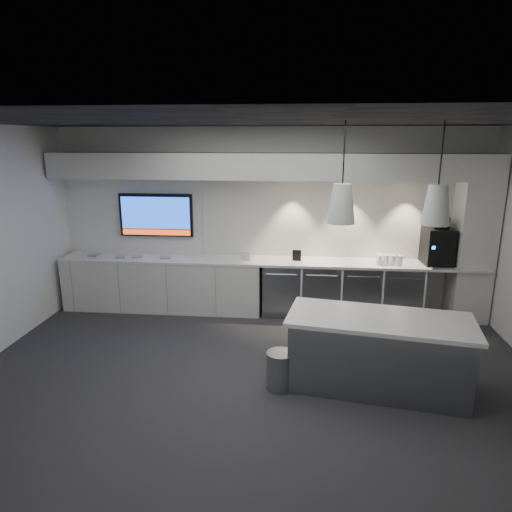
# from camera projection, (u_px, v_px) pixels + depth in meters

# --- Properties ---
(floor) EXTENTS (7.00, 7.00, 0.00)m
(floor) POSITION_uv_depth(u_px,v_px,m) (254.00, 377.00, 5.55)
(floor) COLOR #2B2B2D
(floor) RESTS_ON ground
(ceiling) EXTENTS (7.00, 7.00, 0.00)m
(ceiling) POSITION_uv_depth(u_px,v_px,m) (253.00, 121.00, 4.79)
(ceiling) COLOR black
(ceiling) RESTS_ON wall_back
(wall_back) EXTENTS (7.00, 0.00, 7.00)m
(wall_back) POSITION_uv_depth(u_px,v_px,m) (269.00, 220.00, 7.57)
(wall_back) COLOR white
(wall_back) RESTS_ON floor
(wall_front) EXTENTS (7.00, 0.00, 7.00)m
(wall_front) POSITION_uv_depth(u_px,v_px,m) (212.00, 365.00, 2.76)
(wall_front) COLOR white
(wall_front) RESTS_ON floor
(back_counter) EXTENTS (6.80, 0.65, 0.04)m
(back_counter) POSITION_uv_depth(u_px,v_px,m) (267.00, 261.00, 7.42)
(back_counter) COLOR white
(back_counter) RESTS_ON left_base_cabinets
(left_base_cabinets) EXTENTS (3.30, 0.63, 0.86)m
(left_base_cabinets) POSITION_uv_depth(u_px,v_px,m) (164.00, 284.00, 7.69)
(left_base_cabinets) COLOR silver
(left_base_cabinets) RESTS_ON floor
(fridge_unit_a) EXTENTS (0.60, 0.61, 0.85)m
(fridge_unit_a) POSITION_uv_depth(u_px,v_px,m) (282.00, 288.00, 7.51)
(fridge_unit_a) COLOR gray
(fridge_unit_a) RESTS_ON floor
(fridge_unit_b) EXTENTS (0.60, 0.61, 0.85)m
(fridge_unit_b) POSITION_uv_depth(u_px,v_px,m) (320.00, 289.00, 7.45)
(fridge_unit_b) COLOR gray
(fridge_unit_b) RESTS_ON floor
(fridge_unit_c) EXTENTS (0.60, 0.61, 0.85)m
(fridge_unit_c) POSITION_uv_depth(u_px,v_px,m) (359.00, 290.00, 7.39)
(fridge_unit_c) COLOR gray
(fridge_unit_c) RESTS_ON floor
(fridge_unit_d) EXTENTS (0.60, 0.61, 0.85)m
(fridge_unit_d) POSITION_uv_depth(u_px,v_px,m) (399.00, 292.00, 7.34)
(fridge_unit_d) COLOR gray
(fridge_unit_d) RESTS_ON floor
(backsplash) EXTENTS (4.60, 0.03, 1.30)m
(backsplash) POSITION_uv_depth(u_px,v_px,m) (342.00, 218.00, 7.43)
(backsplash) COLOR silver
(backsplash) RESTS_ON wall_back
(soffit) EXTENTS (6.90, 0.60, 0.40)m
(soffit) POSITION_uv_depth(u_px,v_px,m) (268.00, 166.00, 7.06)
(soffit) COLOR silver
(soffit) RESTS_ON wall_back
(column) EXTENTS (0.55, 0.55, 2.60)m
(column) POSITION_uv_depth(u_px,v_px,m) (474.00, 240.00, 7.04)
(column) COLOR silver
(column) RESTS_ON floor
(wall_tv) EXTENTS (1.25, 0.07, 0.72)m
(wall_tv) POSITION_uv_depth(u_px,v_px,m) (156.00, 215.00, 7.68)
(wall_tv) COLOR black
(wall_tv) RESTS_ON wall_back
(island) EXTENTS (2.17, 1.21, 0.87)m
(island) POSITION_uv_depth(u_px,v_px,m) (378.00, 353.00, 5.22)
(island) COLOR gray
(island) RESTS_ON floor
(bin) EXTENTS (0.34, 0.34, 0.45)m
(bin) POSITION_uv_depth(u_px,v_px,m) (280.00, 370.00, 5.27)
(bin) COLOR gray
(bin) RESTS_ON floor
(coffee_machine) EXTENTS (0.44, 0.61, 0.76)m
(coffee_machine) POSITION_uv_depth(u_px,v_px,m) (438.00, 244.00, 7.11)
(coffee_machine) COLOR black
(coffee_machine) RESTS_ON back_counter
(sign_black) EXTENTS (0.14, 0.04, 0.18)m
(sign_black) POSITION_uv_depth(u_px,v_px,m) (297.00, 255.00, 7.33)
(sign_black) COLOR black
(sign_black) RESTS_ON back_counter
(sign_white) EXTENTS (0.18, 0.07, 0.14)m
(sign_white) POSITION_uv_depth(u_px,v_px,m) (245.00, 256.00, 7.38)
(sign_white) COLOR white
(sign_white) RESTS_ON back_counter
(cup_cluster) EXTENTS (0.39, 0.18, 0.16)m
(cup_cluster) POSITION_uv_depth(u_px,v_px,m) (389.00, 260.00, 7.13)
(cup_cluster) COLOR white
(cup_cluster) RESTS_ON back_counter
(tray_a) EXTENTS (0.16, 0.16, 0.02)m
(tray_a) POSITION_uv_depth(u_px,v_px,m) (94.00, 255.00, 7.67)
(tray_a) COLOR gray
(tray_a) RESTS_ON back_counter
(tray_b) EXTENTS (0.18, 0.18, 0.02)m
(tray_b) POSITION_uv_depth(u_px,v_px,m) (121.00, 257.00, 7.55)
(tray_b) COLOR gray
(tray_b) RESTS_ON back_counter
(tray_c) EXTENTS (0.19, 0.19, 0.02)m
(tray_c) POSITION_uv_depth(u_px,v_px,m) (137.00, 257.00, 7.56)
(tray_c) COLOR gray
(tray_c) RESTS_ON back_counter
(tray_d) EXTENTS (0.20, 0.20, 0.02)m
(tray_d) POSITION_uv_depth(u_px,v_px,m) (165.00, 257.00, 7.51)
(tray_d) COLOR gray
(tray_d) RESTS_ON back_counter
(pendant_left) EXTENTS (0.29, 0.29, 1.12)m
(pendant_left) POSITION_uv_depth(u_px,v_px,m) (342.00, 203.00, 4.84)
(pendant_left) COLOR silver
(pendant_left) RESTS_ON ceiling
(pendant_right) EXTENTS (0.29, 0.29, 1.12)m
(pendant_right) POSITION_uv_depth(u_px,v_px,m) (437.00, 205.00, 4.75)
(pendant_right) COLOR silver
(pendant_right) RESTS_ON ceiling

